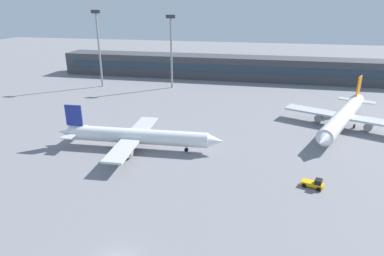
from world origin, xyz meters
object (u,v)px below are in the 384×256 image
object	(u,v)px
airplane_mid	(343,117)
floodlight_tower_west	(99,44)
airplane_near	(138,136)
baggage_tug_yellow	(314,183)
floodlight_tower_east	(171,47)

from	to	relation	value
airplane_mid	floodlight_tower_west	xyz separation A→B (m)	(-78.70, 29.18, 12.42)
airplane_near	baggage_tug_yellow	xyz separation A→B (m)	(35.08, -9.49, -1.98)
airplane_mid	baggage_tug_yellow	xyz separation A→B (m)	(-10.33, -31.49, -2.37)
baggage_tug_yellow	floodlight_tower_east	bearing A→B (deg)	123.45
airplane_mid	floodlight_tower_east	distance (m)	63.07
floodlight_tower_west	airplane_near	bearing A→B (deg)	-56.96
airplane_near	airplane_mid	world-z (taller)	airplane_mid
airplane_near	floodlight_tower_west	bearing A→B (deg)	123.04
airplane_mid	baggage_tug_yellow	bearing A→B (deg)	-108.17
airplane_mid	floodlight_tower_east	xyz separation A→B (m)	(-52.70, 32.65, 11.63)
airplane_near	floodlight_tower_east	bearing A→B (deg)	97.60
baggage_tug_yellow	floodlight_tower_west	size ratio (longest dim) A/B	0.14
baggage_tug_yellow	floodlight_tower_east	world-z (taller)	floodlight_tower_east
floodlight_tower_west	floodlight_tower_east	world-z (taller)	floodlight_tower_west
airplane_mid	baggage_tug_yellow	size ratio (longest dim) A/B	10.23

